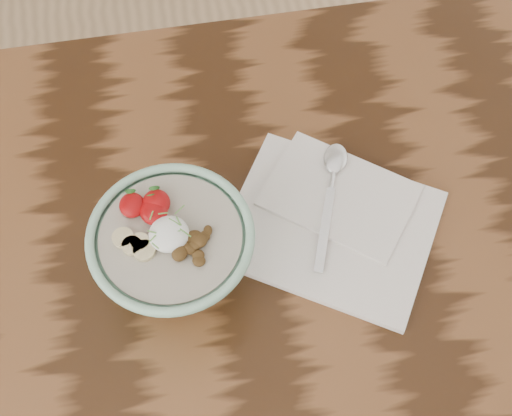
{
  "coord_description": "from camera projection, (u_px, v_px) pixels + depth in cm",
  "views": [
    {
      "loc": [
        -5.33,
        -37.62,
        162.59
      ],
      "look_at": [
        1.71,
        3.06,
        87.02
      ],
      "focal_mm": 50.0,
      "sensor_mm": 36.0,
      "label": 1
    }
  ],
  "objects": [
    {
      "name": "spoon",
      "position": [
        333.0,
        176.0,
        1.0
      ],
      "size": [
        9.19,
        19.9,
        1.07
      ],
      "rotation": [
        0.0,
        0.0,
        -0.35
      ],
      "color": "silver",
      "rests_on": "napkin"
    },
    {
      "name": "table",
      "position": [
        248.0,
        298.0,
        1.03
      ],
      "size": [
        160.0,
        90.0,
        75.0
      ],
      "color": "black",
      "rests_on": "ground"
    },
    {
      "name": "napkin",
      "position": [
        333.0,
        220.0,
        0.98
      ],
      "size": [
        34.66,
        32.96,
        1.67
      ],
      "rotation": [
        0.0,
        0.0,
        -0.55
      ],
      "color": "white",
      "rests_on": "table"
    },
    {
      "name": "breakfast_bowl",
      "position": [
        174.0,
        251.0,
        0.89
      ],
      "size": [
        20.44,
        20.44,
        13.29
      ],
      "rotation": [
        0.0,
        0.0,
        0.2
      ],
      "color": "#92C5A8",
      "rests_on": "table"
    }
  ]
}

